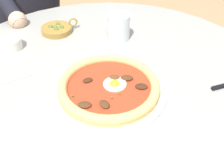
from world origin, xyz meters
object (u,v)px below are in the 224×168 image
Objects in this scene: pizza_on_plate at (109,87)px; olive_pan at (57,29)px; water_glass at (119,28)px; diner_person at (33,35)px; fork_utensil at (3,83)px; ramekin_capers at (10,43)px; dining_table at (107,109)px; cafe_chair_diner at (24,20)px.

pizza_on_plate is 0.39m from olive_pan.
water_glass is 0.67× the size of olive_pan.
olive_pan is at bearing 165.50° from diner_person.
diner_person is at bearing -35.26° from fork_utensil.
pizza_on_plate is at bearing 165.40° from diner_person.
diner_person reaches higher than ramekin_capers.
dining_table is at bearing -128.20° from fork_utensil.
water_glass is 1.12× the size of ramekin_capers.
water_glass is at bearing -97.79° from fork_utensil.
fork_utensil is 0.85m from cafe_chair_diner.
olive_pan is at bearing -14.72° from pizza_on_plate.
fork_utensil is at bearing 115.47° from olive_pan.
dining_table is 8.08× the size of olive_pan.
diner_person is at bearing 1.75° from water_glass.
diner_person reaches higher than dining_table.
ramekin_capers is 0.60× the size of olive_pan.
water_glass is 0.08× the size of diner_person.
diner_person is at bearing -14.60° from pizza_on_plate.
water_glass is at bearing -178.25° from diner_person.
olive_pan is at bearing 33.61° from water_glass.
dining_table is at bearing 170.33° from olive_pan.
pizza_on_plate is 2.36× the size of olive_pan.
diner_person is at bearing -14.50° from olive_pan.
olive_pan is 0.32m from fork_utensil.
pizza_on_plate is 0.29m from water_glass.
diner_person reaches higher than cafe_chair_diner.
cafe_chair_diner is (0.55, -0.32, -0.22)m from ramekin_capers.
water_glass is at bearing -124.40° from ramekin_capers.
water_glass reaches higher than olive_pan.
water_glass is 0.52× the size of fork_utensil.
fork_utensil is at bearing 145.36° from ramekin_capers.
dining_table is 13.48× the size of ramekin_capers.
pizza_on_plate is 0.86m from diner_person.
ramekin_capers is at bearing 149.62° from cafe_chair_diner.
ramekin_capers is 0.07× the size of diner_person.
fork_utensil is (0.18, 0.23, 0.14)m from dining_table.
fork_utensil is 0.19× the size of cafe_chair_diner.
fork_utensil reaches higher than dining_table.
pizza_on_plate reaches higher than fork_utensil.
dining_table is 0.76m from diner_person.
dining_table is 0.18m from pizza_on_plate.
olive_pan is 0.78× the size of fork_utensil.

